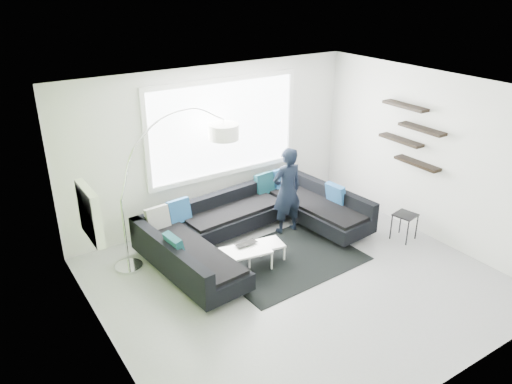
# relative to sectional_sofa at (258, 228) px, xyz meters

# --- Properties ---
(ground) EXTENTS (5.50, 5.50, 0.00)m
(ground) POSITION_rel_sectional_sofa_xyz_m (-0.08, -1.19, -0.33)
(ground) COLOR gray
(ground) RESTS_ON ground
(room_shell) EXTENTS (5.54, 5.04, 2.82)m
(room_shell) POSITION_rel_sectional_sofa_xyz_m (-0.04, -0.98, 1.48)
(room_shell) COLOR silver
(room_shell) RESTS_ON ground
(sectional_sofa) EXTENTS (3.71, 2.51, 0.76)m
(sectional_sofa) POSITION_rel_sectional_sofa_xyz_m (0.00, 0.00, 0.00)
(sectional_sofa) COLOR black
(sectional_sofa) RESTS_ON ground
(rug) EXTENTS (2.34, 1.76, 0.01)m
(rug) POSITION_rel_sectional_sofa_xyz_m (0.15, -0.62, -0.33)
(rug) COLOR black
(rug) RESTS_ON ground
(coffee_table) EXTENTS (1.09, 0.74, 0.33)m
(coffee_table) POSITION_rel_sectional_sofa_xyz_m (-0.37, -0.45, -0.17)
(coffee_table) COLOR white
(coffee_table) RESTS_ON ground
(arc_lamp) EXTENTS (2.19, 0.75, 2.32)m
(arc_lamp) POSITION_rel_sectional_sofa_xyz_m (-2.05, 0.52, 0.83)
(arc_lamp) COLOR silver
(arc_lamp) RESTS_ON ground
(side_table) EXTENTS (0.40, 0.40, 0.47)m
(side_table) POSITION_rel_sectional_sofa_xyz_m (2.20, -1.18, -0.10)
(side_table) COLOR black
(side_table) RESTS_ON ground
(person) EXTENTS (0.60, 0.42, 1.55)m
(person) POSITION_rel_sectional_sofa_xyz_m (0.70, 0.15, 0.44)
(person) COLOR black
(person) RESTS_ON ground
(laptop) EXTENTS (0.37, 0.25, 0.03)m
(laptop) POSITION_rel_sectional_sofa_xyz_m (-0.45, -0.41, 0.01)
(laptop) COLOR black
(laptop) RESTS_ON coffee_table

